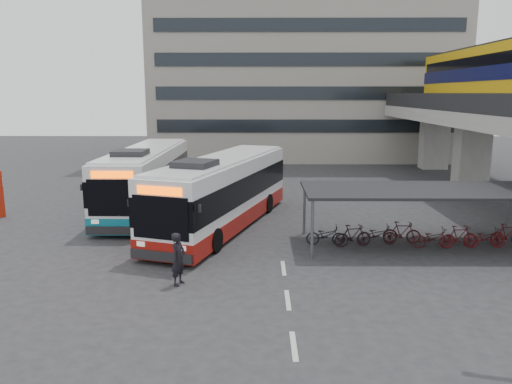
{
  "coord_description": "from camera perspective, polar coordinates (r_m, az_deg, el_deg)",
  "views": [
    {
      "loc": [
        1.59,
        -18.19,
        6.6
      ],
      "look_at": [
        1.41,
        4.96,
        2.0
      ],
      "focal_mm": 35.0,
      "sensor_mm": 36.0,
      "label": 1
    }
  ],
  "objects": [
    {
      "name": "ground",
      "position": [
        19.42,
        -4.32,
        -8.66
      ],
      "size": [
        120.0,
        120.0,
        0.0
      ],
      "primitive_type": "plane",
      "color": "#28282B",
      "rests_on": "ground"
    },
    {
      "name": "viaduct",
      "position": [
        35.39,
        26.66,
        9.47
      ],
      "size": [
        8.0,
        32.0,
        9.68
      ],
      "color": "gray",
      "rests_on": "ground"
    },
    {
      "name": "bike_shelter",
      "position": [
        22.9,
        17.95,
        -2.7
      ],
      "size": [
        10.0,
        4.0,
        2.54
      ],
      "color": "#595B60",
      "rests_on": "ground"
    },
    {
      "name": "office_block",
      "position": [
        54.69,
        5.32,
        17.39
      ],
      "size": [
        30.0,
        15.0,
        25.0
      ],
      "primitive_type": "cube",
      "color": "gray",
      "rests_on": "ground"
    },
    {
      "name": "road_markings",
      "position": [
        16.59,
        3.64,
        -12.21
      ],
      "size": [
        0.15,
        7.6,
        0.01
      ],
      "color": "beige",
      "rests_on": "ground"
    },
    {
      "name": "bus_main",
      "position": [
        24.88,
        -3.81,
        -0.06
      ],
      "size": [
        6.49,
        12.88,
        3.74
      ],
      "rotation": [
        0.0,
        0.0,
        -0.31
      ],
      "color": "white",
      "rests_on": "ground"
    },
    {
      "name": "bus_teal",
      "position": [
        29.44,
        -12.39,
        1.49
      ],
      "size": [
        2.96,
        12.79,
        3.77
      ],
      "rotation": [
        0.0,
        0.0,
        -0.01
      ],
      "color": "white",
      "rests_on": "ground"
    },
    {
      "name": "pedestrian",
      "position": [
        17.69,
        -8.86,
        -7.57
      ],
      "size": [
        0.66,
        0.8,
        1.87
      ],
      "primitive_type": "imported",
      "rotation": [
        0.0,
        0.0,
        1.21
      ],
      "color": "black",
      "rests_on": "ground"
    }
  ]
}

